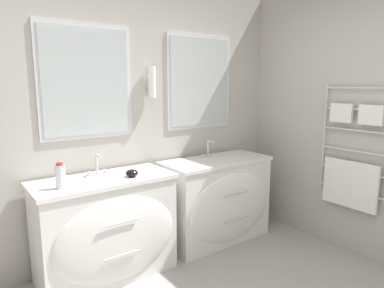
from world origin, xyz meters
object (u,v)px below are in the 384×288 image
(vanity_left, at_px, (107,228))
(amenity_bowl, at_px, (132,173))
(toiletry_bottle, at_px, (60,176))
(vanity_right, at_px, (218,199))

(vanity_left, xyz_separation_m, amenity_bowl, (0.21, -0.07, 0.46))
(toiletry_bottle, distance_m, amenity_bowl, 0.57)
(amenity_bowl, bearing_deg, vanity_right, 3.84)
(vanity_right, height_order, toiletry_bottle, toiletry_bottle)
(vanity_left, relative_size, toiletry_bottle, 5.78)
(vanity_right, xyz_separation_m, toiletry_bottle, (-1.58, -0.05, 0.52))
(vanity_left, bearing_deg, vanity_right, 0.00)
(vanity_left, xyz_separation_m, toiletry_bottle, (-0.36, -0.05, 0.52))
(toiletry_bottle, height_order, amenity_bowl, toiletry_bottle)
(vanity_right, distance_m, amenity_bowl, 1.11)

